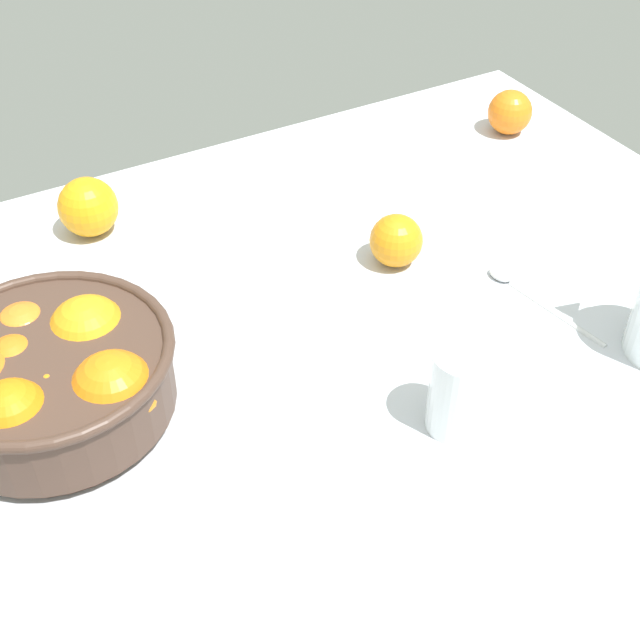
{
  "coord_description": "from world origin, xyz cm",
  "views": [
    {
      "loc": [
        -27.59,
        -59.22,
        63.25
      ],
      "look_at": [
        3.53,
        -3.48,
        7.97
      ],
      "focal_mm": 48.07,
      "sensor_mm": 36.0,
      "label": 1
    }
  ],
  "objects_px": {
    "fruit_bowl": "(53,376)",
    "spoon": "(527,292)",
    "juice_glass": "(459,395)",
    "loose_orange_0": "(396,240)",
    "loose_orange_2": "(510,112)",
    "loose_orange_3": "(88,207)"
  },
  "relations": [
    {
      "from": "fruit_bowl",
      "to": "loose_orange_0",
      "type": "height_order",
      "value": "fruit_bowl"
    },
    {
      "from": "spoon",
      "to": "loose_orange_2",
      "type": "bearing_deg",
      "value": 54.79
    },
    {
      "from": "juice_glass",
      "to": "spoon",
      "type": "height_order",
      "value": "juice_glass"
    },
    {
      "from": "fruit_bowl",
      "to": "loose_orange_0",
      "type": "relative_size",
      "value": 3.82
    },
    {
      "from": "loose_orange_2",
      "to": "loose_orange_0",
      "type": "bearing_deg",
      "value": -149.56
    },
    {
      "from": "spoon",
      "to": "fruit_bowl",
      "type": "bearing_deg",
      "value": 171.13
    },
    {
      "from": "loose_orange_0",
      "to": "loose_orange_3",
      "type": "xyz_separation_m",
      "value": [
        -0.3,
        0.24,
        0.01
      ]
    },
    {
      "from": "loose_orange_0",
      "to": "loose_orange_3",
      "type": "height_order",
      "value": "loose_orange_3"
    },
    {
      "from": "fruit_bowl",
      "to": "juice_glass",
      "type": "xyz_separation_m",
      "value": [
        0.33,
        -0.21,
        -0.01
      ]
    },
    {
      "from": "loose_orange_0",
      "to": "spoon",
      "type": "relative_size",
      "value": 0.38
    },
    {
      "from": "loose_orange_0",
      "to": "spoon",
      "type": "bearing_deg",
      "value": -52.17
    },
    {
      "from": "loose_orange_0",
      "to": "loose_orange_3",
      "type": "bearing_deg",
      "value": 141.26
    },
    {
      "from": "loose_orange_0",
      "to": "loose_orange_3",
      "type": "distance_m",
      "value": 0.39
    },
    {
      "from": "fruit_bowl",
      "to": "loose_orange_2",
      "type": "distance_m",
      "value": 0.79
    },
    {
      "from": "juice_glass",
      "to": "loose_orange_0",
      "type": "bearing_deg",
      "value": 69.86
    },
    {
      "from": "juice_glass",
      "to": "loose_orange_3",
      "type": "relative_size",
      "value": 1.24
    },
    {
      "from": "juice_glass",
      "to": "loose_orange_0",
      "type": "xyz_separation_m",
      "value": [
        0.09,
        0.25,
        -0.01
      ]
    },
    {
      "from": "loose_orange_2",
      "to": "spoon",
      "type": "relative_size",
      "value": 0.38
    },
    {
      "from": "fruit_bowl",
      "to": "loose_orange_2",
      "type": "xyz_separation_m",
      "value": [
        0.75,
        0.24,
        -0.02
      ]
    },
    {
      "from": "fruit_bowl",
      "to": "spoon",
      "type": "height_order",
      "value": "fruit_bowl"
    },
    {
      "from": "loose_orange_2",
      "to": "juice_glass",
      "type": "bearing_deg",
      "value": -133.32
    },
    {
      "from": "fruit_bowl",
      "to": "loose_orange_2",
      "type": "bearing_deg",
      "value": 17.58
    }
  ]
}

